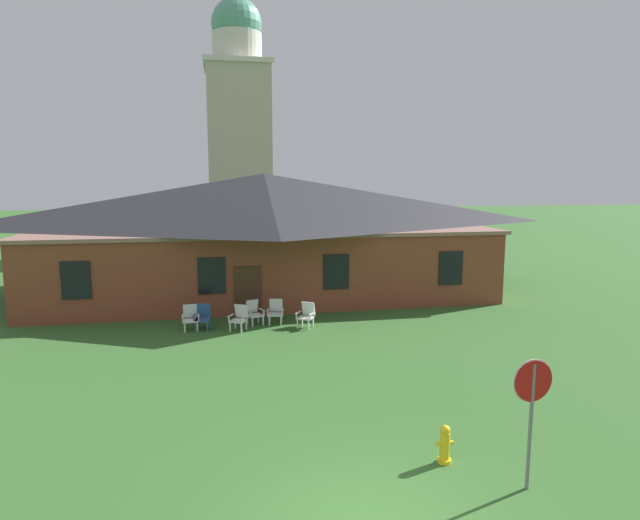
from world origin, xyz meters
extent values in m
cube|color=brown|center=(0.00, 19.26, 1.60)|extent=(20.75, 10.00, 3.20)
cube|color=#8C6458|center=(0.00, 19.26, 3.28)|extent=(21.17, 10.20, 0.16)
pyramid|color=#28282D|center=(0.00, 19.26, 4.65)|extent=(21.58, 10.40, 2.58)
cube|color=black|center=(-7.78, 14.23, 1.76)|extent=(1.10, 0.06, 1.50)
cube|color=black|center=(-2.59, 14.23, 1.76)|extent=(1.10, 0.06, 1.50)
cube|color=black|center=(2.59, 14.23, 1.76)|extent=(1.10, 0.06, 1.50)
cube|color=black|center=(7.78, 14.23, 1.76)|extent=(1.10, 0.06, 1.50)
cube|color=#422819|center=(-1.15, 14.23, 1.05)|extent=(1.10, 0.06, 2.10)
cube|color=#BCB29E|center=(-0.51, 36.05, 7.10)|extent=(4.80, 4.80, 14.20)
cube|color=silver|center=(-0.51, 36.05, 14.38)|extent=(5.18, 5.18, 0.36)
cylinder|color=silver|center=(-0.51, 36.05, 15.66)|extent=(3.80, 3.80, 2.20)
sphere|color=#569E84|center=(-0.51, 36.05, 17.44)|extent=(3.88, 3.88, 3.88)
cylinder|color=slate|center=(3.20, 0.61, 1.20)|extent=(0.07, 0.07, 2.40)
cylinder|color=white|center=(3.20, 0.63, 2.08)|extent=(0.80, 0.07, 0.81)
cylinder|color=#B71414|center=(3.20, 0.60, 2.08)|extent=(0.76, 0.08, 0.76)
cube|color=silver|center=(-3.14, 12.27, 0.18)|extent=(0.05, 0.05, 0.36)
cube|color=silver|center=(-3.60, 12.23, 0.18)|extent=(0.05, 0.05, 0.36)
cube|color=silver|center=(-3.18, 12.71, 0.18)|extent=(0.05, 0.05, 0.36)
cube|color=silver|center=(-3.64, 12.67, 0.18)|extent=(0.05, 0.05, 0.36)
cube|color=silver|center=(-3.39, 12.47, 0.39)|extent=(0.58, 0.57, 0.05)
cube|color=silver|center=(-3.42, 12.78, 0.69)|extent=(0.53, 0.24, 0.54)
cube|color=silver|center=(-3.10, 12.48, 0.58)|extent=(0.10, 0.47, 0.03)
cube|color=silver|center=(-3.09, 12.31, 0.47)|extent=(0.04, 0.04, 0.22)
cube|color=silver|center=(-3.68, 12.42, 0.58)|extent=(0.10, 0.47, 0.03)
cube|color=silver|center=(-3.66, 12.26, 0.47)|extent=(0.04, 0.04, 0.22)
cube|color=#2D5693|center=(-2.77, 12.25, 0.18)|extent=(0.06, 0.06, 0.36)
cube|color=#2D5693|center=(-3.22, 12.33, 0.18)|extent=(0.06, 0.06, 0.36)
cube|color=#2D5693|center=(-2.70, 12.69, 0.18)|extent=(0.06, 0.06, 0.36)
cube|color=#2D5693|center=(-3.15, 12.77, 0.18)|extent=(0.06, 0.06, 0.36)
cube|color=#2D5693|center=(-2.96, 12.51, 0.39)|extent=(0.62, 0.60, 0.05)
cube|color=#2D5693|center=(-2.91, 12.82, 0.69)|extent=(0.54, 0.27, 0.54)
cube|color=#2D5693|center=(-2.68, 12.44, 0.58)|extent=(0.14, 0.47, 0.03)
cube|color=#2D5693|center=(-2.71, 12.28, 0.47)|extent=(0.05, 0.05, 0.22)
cube|color=#2D5693|center=(-3.25, 12.54, 0.58)|extent=(0.14, 0.47, 0.03)
cube|color=#2D5693|center=(-3.28, 12.38, 0.47)|extent=(0.05, 0.05, 0.22)
cube|color=white|center=(-1.53, 11.82, 0.18)|extent=(0.07, 0.07, 0.36)
cube|color=white|center=(-1.94, 12.03, 0.18)|extent=(0.07, 0.07, 0.36)
cube|color=white|center=(-1.33, 12.21, 0.18)|extent=(0.07, 0.07, 0.36)
cube|color=white|center=(-1.74, 12.42, 0.18)|extent=(0.07, 0.07, 0.36)
cube|color=white|center=(-1.64, 12.12, 0.39)|extent=(0.72, 0.71, 0.05)
cube|color=white|center=(-1.50, 12.40, 0.69)|extent=(0.54, 0.40, 0.54)
cube|color=white|center=(-1.39, 11.97, 0.58)|extent=(0.27, 0.44, 0.03)
cube|color=white|center=(-1.46, 11.83, 0.47)|extent=(0.05, 0.05, 0.22)
cube|color=white|center=(-1.90, 12.23, 0.58)|extent=(0.27, 0.44, 0.03)
cube|color=white|center=(-1.98, 12.09, 0.47)|extent=(0.05, 0.05, 0.22)
cube|color=white|center=(-0.66, 12.70, 0.18)|extent=(0.06, 0.06, 0.36)
cube|color=white|center=(-1.08, 12.54, 0.18)|extent=(0.06, 0.06, 0.36)
cube|color=white|center=(-0.82, 13.12, 0.18)|extent=(0.06, 0.06, 0.36)
cube|color=white|center=(-1.25, 12.95, 0.18)|extent=(0.06, 0.06, 0.36)
cube|color=white|center=(-0.95, 12.83, 0.39)|extent=(0.69, 0.68, 0.05)
cube|color=white|center=(-1.07, 13.11, 0.69)|extent=(0.55, 0.37, 0.54)
cube|color=white|center=(-0.68, 12.91, 0.58)|extent=(0.23, 0.46, 0.03)
cube|color=white|center=(-0.62, 12.76, 0.47)|extent=(0.05, 0.05, 0.22)
cube|color=white|center=(-1.21, 12.70, 0.58)|extent=(0.23, 0.46, 0.03)
cube|color=white|center=(-1.15, 12.55, 0.47)|extent=(0.05, 0.05, 0.22)
cube|color=white|center=(0.03, 12.58, 0.18)|extent=(0.06, 0.06, 0.36)
cube|color=white|center=(-0.42, 12.66, 0.18)|extent=(0.06, 0.06, 0.36)
cube|color=white|center=(0.11, 13.01, 0.18)|extent=(0.06, 0.06, 0.36)
cube|color=white|center=(-0.34, 13.10, 0.18)|extent=(0.06, 0.06, 0.36)
cube|color=white|center=(-0.15, 12.84, 0.39)|extent=(0.63, 0.61, 0.05)
cube|color=white|center=(-0.10, 13.14, 0.69)|extent=(0.54, 0.28, 0.54)
cube|color=white|center=(0.13, 12.76, 0.58)|extent=(0.15, 0.47, 0.03)
cube|color=white|center=(0.10, 12.60, 0.47)|extent=(0.05, 0.05, 0.22)
cube|color=white|center=(-0.44, 12.87, 0.58)|extent=(0.15, 0.47, 0.03)
cube|color=white|center=(-0.47, 12.71, 0.47)|extent=(0.05, 0.05, 0.22)
cube|color=white|center=(0.98, 11.76, 0.18)|extent=(0.07, 0.07, 0.36)
cube|color=white|center=(0.60, 12.01, 0.18)|extent=(0.07, 0.07, 0.36)
cube|color=white|center=(1.22, 12.13, 0.18)|extent=(0.07, 0.07, 0.36)
cube|color=white|center=(0.84, 12.38, 0.18)|extent=(0.07, 0.07, 0.36)
cube|color=white|center=(0.91, 12.07, 0.39)|extent=(0.74, 0.73, 0.05)
cube|color=white|center=(1.08, 12.33, 0.69)|extent=(0.53, 0.44, 0.54)
cube|color=white|center=(1.14, 11.89, 0.58)|extent=(0.31, 0.43, 0.03)
cube|color=white|center=(1.05, 11.76, 0.47)|extent=(0.06, 0.06, 0.22)
cube|color=white|center=(0.65, 12.21, 0.58)|extent=(0.31, 0.43, 0.03)
cube|color=white|center=(0.57, 12.07, 0.47)|extent=(0.06, 0.06, 0.22)
cylinder|color=gold|center=(2.09, 1.77, 0.04)|extent=(0.28, 0.28, 0.08)
cylinder|color=gold|center=(2.09, 1.77, 0.36)|extent=(0.20, 0.20, 0.55)
sphere|color=gold|center=(2.09, 1.77, 0.69)|extent=(0.20, 0.20, 0.20)
cylinder|color=gold|center=(1.96, 1.77, 0.41)|extent=(0.10, 0.08, 0.08)
cylinder|color=gold|center=(2.22, 1.77, 0.41)|extent=(0.10, 0.08, 0.08)
camera|label=1|loc=(-2.23, -7.65, 5.63)|focal=30.08mm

